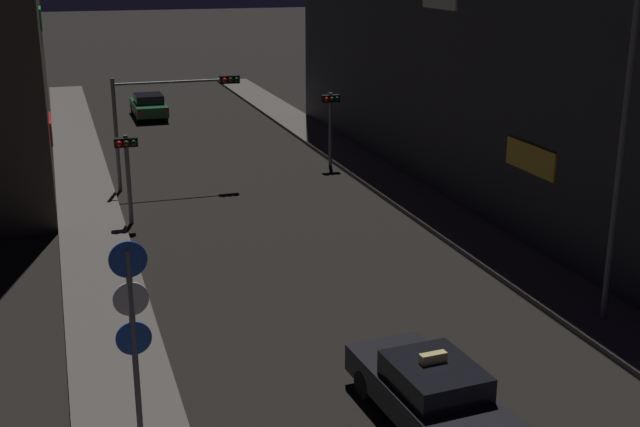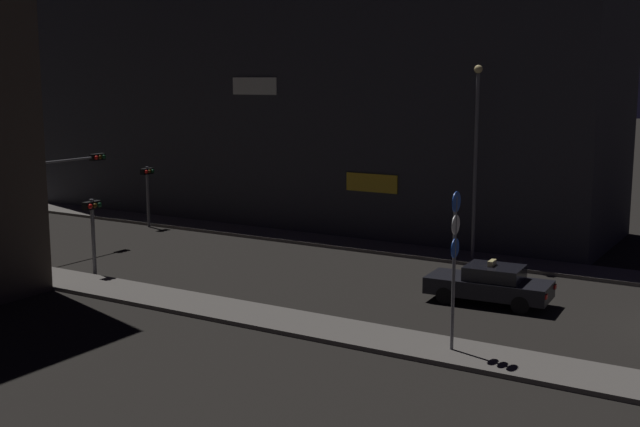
{
  "view_description": "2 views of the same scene",
  "coord_description": "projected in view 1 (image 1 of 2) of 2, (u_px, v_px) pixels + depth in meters",
  "views": [
    {
      "loc": [
        -6.99,
        -5.92,
        9.11
      ],
      "look_at": [
        0.07,
        15.86,
        1.99
      ],
      "focal_mm": 46.3,
      "sensor_mm": 36.0,
      "label": 1
    },
    {
      "loc": [
        -27.64,
        -1.93,
        8.05
      ],
      "look_at": [
        -0.21,
        14.74,
        2.68
      ],
      "focal_mm": 45.14,
      "sensor_mm": 36.0,
      "label": 2
    }
  ],
  "objects": [
    {
      "name": "street_lamp_near_block",
      "position": [
        623.0,
        132.0,
        20.0
      ],
      "size": [
        0.37,
        0.37,
        8.51
      ],
      "color": "slate",
      "rests_on": "sidewalk_right"
    },
    {
      "name": "sidewalk_right",
      "position": [
        370.0,
        169.0,
        36.77
      ],
      "size": [
        2.26,
        58.71,
        0.15
      ],
      "primitive_type": "cube",
      "color": "#5B5651",
      "rests_on": "ground_plane"
    },
    {
      "name": "traffic_light_overhead",
      "position": [
        169.0,
        105.0,
        33.26
      ],
      "size": [
        5.16,
        0.42,
        4.58
      ],
      "color": "slate",
      "rests_on": "ground_plane"
    },
    {
      "name": "sidewalk_left",
      "position": [
        85.0,
        192.0,
        33.16
      ],
      "size": [
        2.26,
        58.71,
        0.15
      ],
      "primitive_type": "cube",
      "color": "#5B5651",
      "rests_on": "ground_plane"
    },
    {
      "name": "traffic_light_right_kerb",
      "position": [
        331.0,
        113.0,
        36.98
      ],
      "size": [
        0.8,
        0.42,
        3.34
      ],
      "color": "slate",
      "rests_on": "ground_plane"
    },
    {
      "name": "taxi",
      "position": [
        430.0,
        392.0,
        16.62
      ],
      "size": [
        2.09,
        4.56,
        1.62
      ],
      "color": "black",
      "rests_on": "ground_plane"
    },
    {
      "name": "sign_pole_left",
      "position": [
        134.0,
        348.0,
        13.4
      ],
      "size": [
        0.6,
        0.1,
        4.73
      ],
      "color": "slate",
      "rests_on": "sidewalk_left"
    },
    {
      "name": "traffic_light_left_kerb",
      "position": [
        127.0,
        160.0,
        28.82
      ],
      "size": [
        0.8,
        0.42,
        3.21
      ],
      "color": "slate",
      "rests_on": "ground_plane"
    },
    {
      "name": "far_car",
      "position": [
        149.0,
        106.0,
        48.77
      ],
      "size": [
        1.82,
        4.45,
        1.42
      ],
      "color": "#1E512D",
      "rests_on": "ground_plane"
    }
  ]
}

